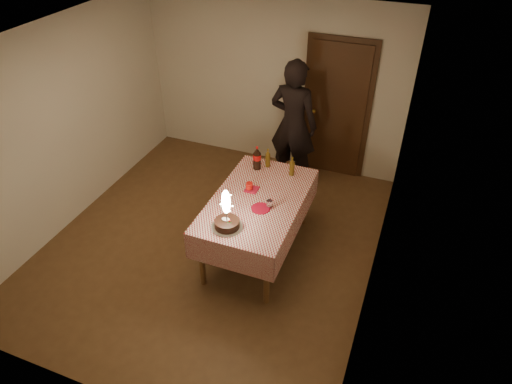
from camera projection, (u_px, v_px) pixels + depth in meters
ground at (213, 242)px, 5.92m from camera, size 4.00×4.50×0.01m
room_shell at (211, 126)px, 5.00m from camera, size 4.04×4.54×2.62m
dining_table at (258, 206)px, 5.38m from camera, size 1.02×1.72×0.82m
birthday_cake at (227, 218)px, 4.83m from camera, size 0.34×0.34×0.48m
red_plate at (261, 208)px, 5.16m from camera, size 0.22×0.22×0.01m
red_cup at (249, 187)px, 5.43m from camera, size 0.08×0.08×0.10m
clear_cup at (270, 204)px, 5.16m from camera, size 0.07×0.07×0.09m
napkin_stack at (252, 189)px, 5.45m from camera, size 0.15×0.15×0.02m
cola_bottle at (257, 158)px, 5.76m from camera, size 0.10×0.10×0.32m
amber_bottle_left at (268, 158)px, 5.82m from camera, size 0.06×0.06×0.25m
amber_bottle_right at (292, 167)px, 5.66m from camera, size 0.06×0.06×0.25m
photographer at (293, 125)px, 6.51m from camera, size 0.74×0.53×1.93m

